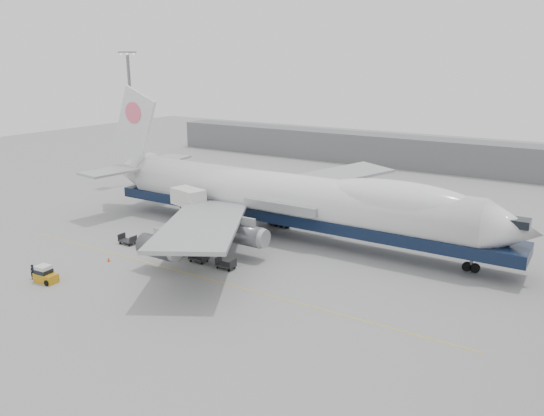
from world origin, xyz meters
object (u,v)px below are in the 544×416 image
Objects in this scene: ground_worker at (33,272)px; baggage_tug at (45,275)px; catering_truck at (189,207)px; airliner at (291,197)px.

baggage_tug is at bearing -78.73° from ground_worker.
catering_truck reaches higher than baggage_tug.
catering_truck is at bearing 82.39° from baggage_tug.
catering_truck is 2.30× the size of baggage_tug.
ground_worker is (-16.90, -28.43, -4.77)m from airliner.
catering_truck is 23.07m from baggage_tug.
baggage_tug is at bearing -118.00° from airliner.
airliner is 24.89× the size of baggage_tug.
ground_worker is at bearing -178.73° from baggage_tug.
baggage_tug is 1.90m from ground_worker.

